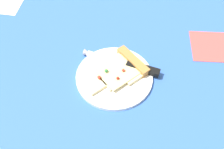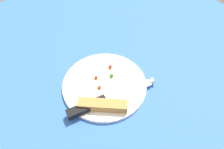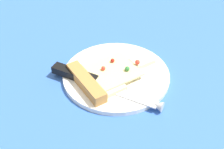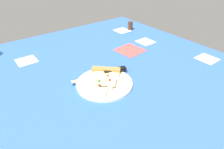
% 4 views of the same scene
% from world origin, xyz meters
% --- Properties ---
extents(ground_plane, '(1.25, 1.25, 0.03)m').
position_xyz_m(ground_plane, '(-0.00, -0.00, -0.01)').
color(ground_plane, '#3360B7').
rests_on(ground_plane, ground).
extents(plate, '(0.22, 0.22, 0.01)m').
position_xyz_m(plate, '(0.03, 0.05, 0.01)').
color(plate, white).
rests_on(plate, ground_plane).
extents(pizza_slice, '(0.18, 0.18, 0.02)m').
position_xyz_m(pizza_slice, '(0.02, 0.04, 0.02)').
color(pizza_slice, beige).
rests_on(pizza_slice, plate).
extents(knife, '(0.24, 0.07, 0.02)m').
position_xyz_m(knife, '(-0.00, 0.01, 0.02)').
color(knife, silver).
rests_on(knife, plate).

